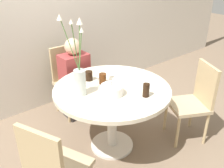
{
  "coord_description": "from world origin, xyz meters",
  "views": [
    {
      "loc": [
        -1.41,
        -1.72,
        1.9
      ],
      "look_at": [
        0.0,
        0.0,
        0.78
      ],
      "focal_mm": 40.0,
      "sensor_mm": 36.0,
      "label": 1
    }
  ],
  "objects_px": {
    "chair_far_back": "(195,98)",
    "person_boy": "(75,82)",
    "birthday_cake": "(112,90)",
    "side_plate": "(153,83)",
    "drink_glass_2": "(146,90)",
    "drink_glass_1": "(89,76)",
    "chair_near_front": "(53,167)",
    "chair_left_flank": "(69,77)",
    "flower_vase": "(79,74)",
    "drink_glass_0": "(103,79)"
  },
  "relations": [
    {
      "from": "birthday_cake",
      "to": "drink_glass_0",
      "type": "height_order",
      "value": "birthday_cake"
    },
    {
      "from": "drink_glass_0",
      "to": "person_boy",
      "type": "relative_size",
      "value": 0.1
    },
    {
      "from": "birthday_cake",
      "to": "drink_glass_2",
      "type": "relative_size",
      "value": 1.66
    },
    {
      "from": "drink_glass_2",
      "to": "chair_left_flank",
      "type": "bearing_deg",
      "value": 93.9
    },
    {
      "from": "chair_far_back",
      "to": "drink_glass_0",
      "type": "bearing_deg",
      "value": -95.97
    },
    {
      "from": "chair_far_back",
      "to": "drink_glass_2",
      "type": "relative_size",
      "value": 6.97
    },
    {
      "from": "birthday_cake",
      "to": "drink_glass_0",
      "type": "bearing_deg",
      "value": 72.5
    },
    {
      "from": "flower_vase",
      "to": "chair_near_front",
      "type": "bearing_deg",
      "value": -140.56
    },
    {
      "from": "birthday_cake",
      "to": "chair_far_back",
      "type": "bearing_deg",
      "value": -19.8
    },
    {
      "from": "drink_glass_1",
      "to": "person_boy",
      "type": "xyz_separation_m",
      "value": [
        0.12,
        0.5,
        -0.29
      ]
    },
    {
      "from": "side_plate",
      "to": "drink_glass_0",
      "type": "bearing_deg",
      "value": 140.61
    },
    {
      "from": "chair_near_front",
      "to": "birthday_cake",
      "type": "relative_size",
      "value": 4.2
    },
    {
      "from": "birthday_cake",
      "to": "side_plate",
      "type": "relative_size",
      "value": 0.98
    },
    {
      "from": "drink_glass_2",
      "to": "flower_vase",
      "type": "bearing_deg",
      "value": 136.3
    },
    {
      "from": "chair_near_front",
      "to": "birthday_cake",
      "type": "height_order",
      "value": "chair_near_front"
    },
    {
      "from": "chair_far_back",
      "to": "flower_vase",
      "type": "relative_size",
      "value": 1.22
    },
    {
      "from": "side_plate",
      "to": "drink_glass_1",
      "type": "distance_m",
      "value": 0.67
    },
    {
      "from": "drink_glass_0",
      "to": "drink_glass_2",
      "type": "relative_size",
      "value": 0.85
    },
    {
      "from": "flower_vase",
      "to": "side_plate",
      "type": "relative_size",
      "value": 3.4
    },
    {
      "from": "chair_near_front",
      "to": "drink_glass_2",
      "type": "xyz_separation_m",
      "value": [
        1.01,
        0.03,
        0.3
      ]
    },
    {
      "from": "side_plate",
      "to": "flower_vase",
      "type": "bearing_deg",
      "value": 157.51
    },
    {
      "from": "chair_left_flank",
      "to": "side_plate",
      "type": "xyz_separation_m",
      "value": [
        0.34,
        -1.15,
        0.24
      ]
    },
    {
      "from": "chair_far_back",
      "to": "side_plate",
      "type": "xyz_separation_m",
      "value": [
        -0.45,
        0.25,
        0.24
      ]
    },
    {
      "from": "chair_near_front",
      "to": "person_boy",
      "type": "xyz_separation_m",
      "value": [
        0.91,
        1.15,
        -0.01
      ]
    },
    {
      "from": "chair_far_back",
      "to": "person_boy",
      "type": "distance_m",
      "value": 1.47
    },
    {
      "from": "chair_near_front",
      "to": "drink_glass_1",
      "type": "height_order",
      "value": "chair_near_front"
    },
    {
      "from": "chair_left_flank",
      "to": "side_plate",
      "type": "height_order",
      "value": "chair_left_flank"
    },
    {
      "from": "chair_far_back",
      "to": "drink_glass_2",
      "type": "xyz_separation_m",
      "value": [
        -0.7,
        0.11,
        0.3
      ]
    },
    {
      "from": "chair_far_back",
      "to": "flower_vase",
      "type": "xyz_separation_m",
      "value": [
        -1.15,
        0.54,
        0.44
      ]
    },
    {
      "from": "chair_left_flank",
      "to": "person_boy",
      "type": "relative_size",
      "value": 0.85
    },
    {
      "from": "chair_left_flank",
      "to": "drink_glass_0",
      "type": "relative_size",
      "value": 8.19
    },
    {
      "from": "chair_left_flank",
      "to": "birthday_cake",
      "type": "relative_size",
      "value": 4.2
    },
    {
      "from": "drink_glass_0",
      "to": "chair_left_flank",
      "type": "bearing_deg",
      "value": 85.63
    },
    {
      "from": "birthday_cake",
      "to": "side_plate",
      "type": "height_order",
      "value": "birthday_cake"
    },
    {
      "from": "drink_glass_0",
      "to": "chair_far_back",
      "type": "bearing_deg",
      "value": -33.93
    },
    {
      "from": "chair_left_flank",
      "to": "flower_vase",
      "type": "height_order",
      "value": "flower_vase"
    },
    {
      "from": "side_plate",
      "to": "drink_glass_1",
      "type": "xyz_separation_m",
      "value": [
        -0.46,
        0.49,
        0.05
      ]
    },
    {
      "from": "drink_glass_0",
      "to": "drink_glass_2",
      "type": "distance_m",
      "value": 0.49
    },
    {
      "from": "chair_far_back",
      "to": "drink_glass_0",
      "type": "distance_m",
      "value": 1.07
    },
    {
      "from": "chair_near_front",
      "to": "drink_glass_2",
      "type": "bearing_deg",
      "value": -111.17
    },
    {
      "from": "chair_left_flank",
      "to": "flower_vase",
      "type": "distance_m",
      "value": 1.03
    },
    {
      "from": "chair_far_back",
      "to": "drink_glass_2",
      "type": "distance_m",
      "value": 0.77
    },
    {
      "from": "chair_near_front",
      "to": "chair_far_back",
      "type": "height_order",
      "value": "same"
    },
    {
      "from": "drink_glass_1",
      "to": "person_boy",
      "type": "bearing_deg",
      "value": 76.79
    },
    {
      "from": "side_plate",
      "to": "drink_glass_1",
      "type": "relative_size",
      "value": 2.17
    },
    {
      "from": "birthday_cake",
      "to": "side_plate",
      "type": "distance_m",
      "value": 0.49
    },
    {
      "from": "chair_near_front",
      "to": "drink_glass_1",
      "type": "distance_m",
      "value": 1.07
    },
    {
      "from": "chair_far_back",
      "to": "person_boy",
      "type": "bearing_deg",
      "value": -119.05
    },
    {
      "from": "flower_vase",
      "to": "drink_glass_0",
      "type": "height_order",
      "value": "flower_vase"
    },
    {
      "from": "chair_left_flank",
      "to": "person_boy",
      "type": "bearing_deg",
      "value": -90.0
    }
  ]
}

